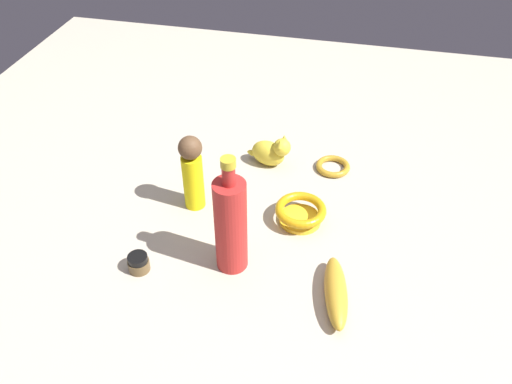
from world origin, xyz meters
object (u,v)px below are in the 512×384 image
at_px(nail_polish_jar, 138,263).
at_px(banana, 336,292).
at_px(cat_figurine, 271,151).
at_px(bangle, 333,166).
at_px(person_figure_adult, 192,172).
at_px(bottle_tall, 231,224).
at_px(bowl, 301,211).

relative_size(nail_polish_jar, banana, 0.25).
relative_size(cat_figurine, banana, 0.67).
relative_size(nail_polish_jar, bangle, 0.51).
bearing_deg(person_figure_adult, cat_figurine, -35.50).
bearing_deg(banana, bangle, -3.27).
bearing_deg(bottle_tall, banana, -101.90).
xyz_separation_m(cat_figurine, banana, (-0.41, -0.22, -0.02)).
bearing_deg(banana, person_figure_adult, 49.62).
height_order(person_figure_adult, bangle, person_figure_adult).
height_order(bowl, banana, same).
relative_size(bottle_tall, nail_polish_jar, 6.08).
relative_size(person_figure_adult, nail_polish_jar, 4.26).
xyz_separation_m(person_figure_adult, bangle, (0.22, -0.31, -0.09)).
height_order(person_figure_adult, cat_figurine, person_figure_adult).
bearing_deg(person_figure_adult, nail_polish_jar, 166.94).
distance_m(bowl, nail_polish_jar, 0.38).
bearing_deg(bottle_tall, bowl, -35.54).
bearing_deg(nail_polish_jar, bangle, -39.07).
height_order(nail_polish_jar, banana, banana).
xyz_separation_m(bottle_tall, bangle, (0.38, -0.17, -0.11)).
bearing_deg(banana, nail_polish_jar, 81.24).
distance_m(person_figure_adult, nail_polish_jar, 0.24).
xyz_separation_m(bowl, bottle_tall, (-0.17, 0.12, 0.09)).
bearing_deg(bowl, banana, -153.81).
bearing_deg(cat_figurine, banana, -152.18).
height_order(person_figure_adult, bottle_tall, bottle_tall).
xyz_separation_m(cat_figurine, nail_polish_jar, (-0.42, 0.20, -0.02)).
xyz_separation_m(person_figure_adult, bottle_tall, (-0.16, -0.14, 0.01)).
xyz_separation_m(cat_figurine, bangle, (0.02, -0.16, -0.03)).
bearing_deg(nail_polish_jar, banana, -88.21).
relative_size(person_figure_adult, banana, 1.07).
bearing_deg(bangle, cat_figurine, 96.19).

